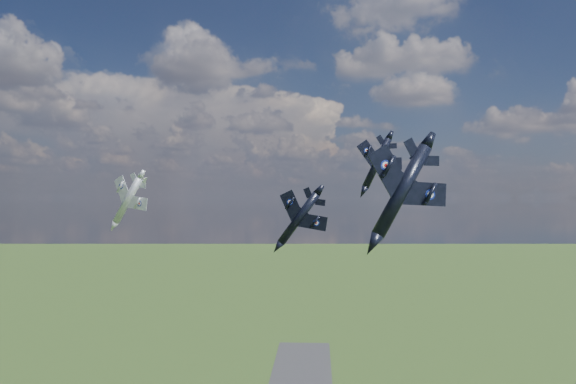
# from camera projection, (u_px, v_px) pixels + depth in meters

# --- Properties ---
(jet_lead_navy) EXTENTS (11.72, 14.67, 7.75)m
(jet_lead_navy) POSITION_uv_depth(u_px,v_px,m) (299.00, 218.00, 85.77)
(jet_lead_navy) COLOR black
(jet_right_navy) EXTENTS (12.61, 14.90, 6.92)m
(jet_right_navy) POSITION_uv_depth(u_px,v_px,m) (402.00, 191.00, 50.29)
(jet_right_navy) COLOR black
(jet_high_navy) EXTENTS (12.06, 15.00, 6.79)m
(jet_high_navy) POSITION_uv_depth(u_px,v_px,m) (377.00, 163.00, 101.92)
(jet_high_navy) COLOR black
(jet_left_silver) EXTENTS (13.82, 15.73, 7.66)m
(jet_left_silver) POSITION_uv_depth(u_px,v_px,m) (128.00, 200.00, 98.14)
(jet_left_silver) COLOR #AFB3BA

